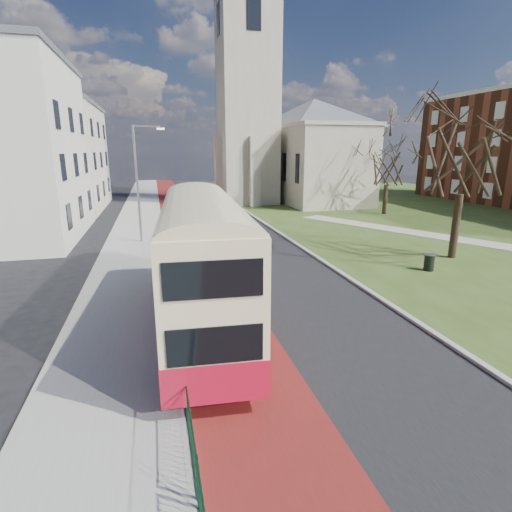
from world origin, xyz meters
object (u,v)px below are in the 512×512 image
object	(u,v)px
streetlamp	(139,178)
bus	(202,257)
winter_tree_far	(388,161)
litter_bin	(429,262)
winter_tree_near	(467,141)

from	to	relation	value
streetlamp	bus	world-z (taller)	streetlamp
winter_tree_far	litter_bin	bearing A→B (deg)	-114.85
winter_tree_near	winter_tree_far	bearing A→B (deg)	71.88
bus	litter_bin	world-z (taller)	bus
winter_tree_far	bus	bearing A→B (deg)	-133.52
winter_tree_far	litter_bin	size ratio (longest dim) A/B	8.25
litter_bin	winter_tree_far	bearing A→B (deg)	65.15
bus	winter_tree_near	bearing A→B (deg)	24.63
winter_tree_near	winter_tree_far	xyz separation A→B (m)	(5.42, 16.56, -1.57)
bus	winter_tree_near	xyz separation A→B (m)	(16.07, 6.07, 4.26)
bus	litter_bin	size ratio (longest dim) A/B	12.29
winter_tree_far	litter_bin	world-z (taller)	winter_tree_far
streetlamp	winter_tree_far	bearing A→B (deg)	17.50
winter_tree_far	winter_tree_near	bearing A→B (deg)	-108.12
bus	litter_bin	xyz separation A→B (m)	(12.88, 4.03, -2.21)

